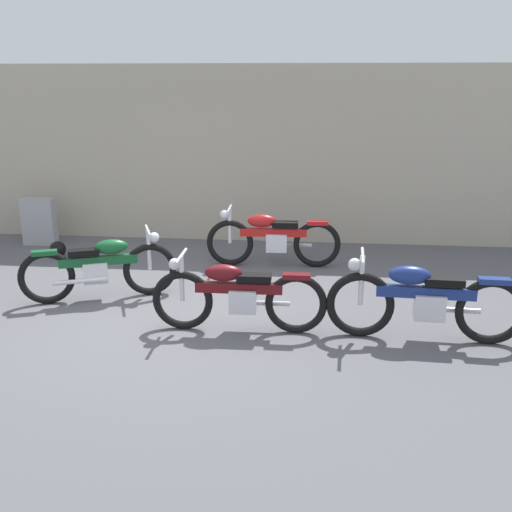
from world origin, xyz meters
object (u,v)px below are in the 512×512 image
object	(u,v)px
helmet	(58,249)
motorcycle_red	(272,238)
stone_marker	(39,222)
motorcycle_blue	(423,300)
motorcycle_maroon	(237,295)
motorcycle_green	(100,267)

from	to	relation	value
helmet	motorcycle_red	size ratio (longest dim) A/B	0.13
stone_marker	motorcycle_blue	bearing A→B (deg)	-29.68
helmet	motorcycle_blue	distance (m)	5.84
motorcycle_maroon	stone_marker	bearing A→B (deg)	-41.42
helmet	motorcycle_maroon	distance (m)	4.12
stone_marker	helmet	xyz separation A→B (m)	(0.61, -0.70, -0.27)
helmet	motorcycle_maroon	size ratio (longest dim) A/B	0.13
stone_marker	motorcycle_green	distance (m)	3.12
stone_marker	motorcycle_red	world-z (taller)	motorcycle_red
motorcycle_blue	helmet	bearing A→B (deg)	-23.75
stone_marker	helmet	distance (m)	0.97
motorcycle_green	stone_marker	bearing A→B (deg)	107.56
helmet	motorcycle_red	xyz separation A→B (m)	(3.40, -0.13, 0.30)
helmet	motorcycle_green	bearing A→B (deg)	-52.45
motorcycle_red	motorcycle_green	bearing A→B (deg)	35.92
stone_marker	motorcycle_blue	distance (m)	6.69
motorcycle_green	motorcycle_maroon	bearing A→B (deg)	-44.98
motorcycle_blue	motorcycle_red	size ratio (longest dim) A/B	1.04
helmet	motorcycle_red	distance (m)	3.42
helmet	motorcycle_maroon	bearing A→B (deg)	-38.78
motorcycle_green	motorcycle_red	world-z (taller)	motorcycle_red
stone_marker	motorcycle_green	xyz separation A→B (m)	(1.95, -2.44, 0.03)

